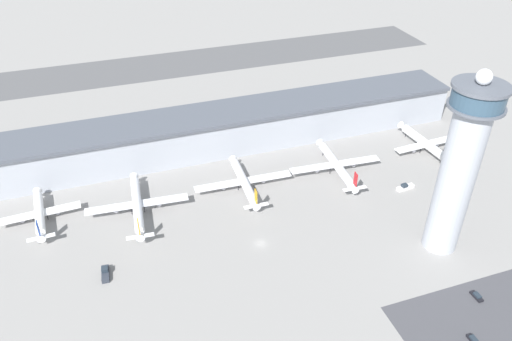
{
  "coord_description": "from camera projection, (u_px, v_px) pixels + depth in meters",
  "views": [
    {
      "loc": [
        -45.97,
        -128.84,
        125.14
      ],
      "look_at": [
        8.25,
        29.13,
        12.07
      ],
      "focal_mm": 35.0,
      "sensor_mm": 36.0,
      "label": 1
    }
  ],
  "objects": [
    {
      "name": "car_white_wagon",
      "position": [
        473.0,
        340.0,
        147.77
      ],
      "size": [
        1.79,
        4.62,
        1.44
      ],
      "color": "black",
      "rests_on": "ground"
    },
    {
      "name": "airplane_gate_bravo",
      "position": [
        39.0,
        214.0,
        192.05
      ],
      "size": [
        30.85,
        32.52,
        11.18
      ],
      "color": "white",
      "rests_on": "ground"
    },
    {
      "name": "service_truck_fuel",
      "position": [
        105.0,
        273.0,
        169.62
      ],
      "size": [
        3.02,
        7.48,
        3.01
      ],
      "color": "black",
      "rests_on": "ground"
    },
    {
      "name": "runway_strip",
      "position": [
        169.0,
        65.0,
        324.85
      ],
      "size": [
        364.36,
        44.0,
        0.01
      ],
      "primitive_type": "cube",
      "color": "#515154",
      "rests_on": "ground"
    },
    {
      "name": "terminal_building",
      "position": [
        211.0,
        132.0,
        232.8
      ],
      "size": [
        242.91,
        25.0,
        19.24
      ],
      "color": "#A3A8B2",
      "rests_on": "ground"
    },
    {
      "name": "airplane_gate_charlie",
      "position": [
        137.0,
        205.0,
        195.53
      ],
      "size": [
        40.42,
        41.31,
        12.07
      ],
      "color": "silver",
      "rests_on": "ground"
    },
    {
      "name": "service_truck_baggage",
      "position": [
        405.0,
        187.0,
        211.19
      ],
      "size": [
        8.2,
        3.15,
        2.55
      ],
      "color": "black",
      "rests_on": "ground"
    },
    {
      "name": "airplane_gate_echo",
      "position": [
        336.0,
        165.0,
        219.15
      ],
      "size": [
        41.56,
        40.15,
        12.21
      ],
      "color": "white",
      "rests_on": "ground"
    },
    {
      "name": "ground_plane",
      "position": [
        260.0,
        244.0,
        183.42
      ],
      "size": [
        1000.0,
        1000.0,
        0.0
      ],
      "primitive_type": "plane",
      "color": "gray"
    },
    {
      "name": "airplane_gate_foxtrot",
      "position": [
        426.0,
        144.0,
        234.01
      ],
      "size": [
        31.8,
        40.94,
        12.55
      ],
      "color": "white",
      "rests_on": "ground"
    },
    {
      "name": "parking_lot_surface",
      "position": [
        507.0,
        329.0,
        151.67
      ],
      "size": [
        64.0,
        40.0,
        0.01
      ],
      "primitive_type": "cube",
      "color": "#424247",
      "rests_on": "ground"
    },
    {
      "name": "airplane_gate_delta",
      "position": [
        244.0,
        181.0,
        209.43
      ],
      "size": [
        41.9,
        37.22,
        11.49
      ],
      "color": "white",
      "rests_on": "ground"
    },
    {
      "name": "car_silver_sedan",
      "position": [
        477.0,
        296.0,
        161.85
      ],
      "size": [
        1.91,
        4.71,
        1.46
      ],
      "color": "black",
      "rests_on": "ground"
    },
    {
      "name": "control_tower",
      "position": [
        460.0,
        165.0,
        163.79
      ],
      "size": [
        17.54,
        17.54,
        68.34
      ],
      "color": "#ADB2BC",
      "rests_on": "ground"
    }
  ]
}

